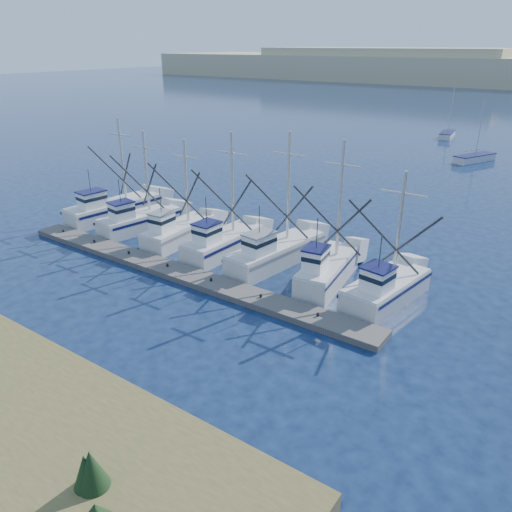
# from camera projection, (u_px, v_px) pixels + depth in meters

# --- Properties ---
(ground) EXTENTS (500.00, 500.00, 0.00)m
(ground) POSITION_uv_depth(u_px,v_px,m) (177.00, 346.00, 26.61)
(ground) COLOR #0B1834
(ground) RESTS_ON ground
(floating_dock) EXTENTS (30.20, 2.14, 0.40)m
(floating_dock) POSITION_uv_depth(u_px,v_px,m) (178.00, 272.00, 34.62)
(floating_dock) COLOR #595550
(floating_dock) RESTS_ON ground
(trawler_fleet) EXTENTS (30.15, 9.12, 9.38)m
(trawler_fleet) POSITION_uv_depth(u_px,v_px,m) (217.00, 240.00, 38.21)
(trawler_fleet) COLOR silver
(trawler_fleet) RESTS_ON ground
(sailboat_near) EXTENTS (4.42, 6.81, 8.10)m
(sailboat_near) POSITION_uv_depth(u_px,v_px,m) (474.00, 158.00, 67.69)
(sailboat_near) COLOR silver
(sailboat_near) RESTS_ON ground
(sailboat_far) EXTENTS (2.60, 6.18, 8.10)m
(sailboat_far) POSITION_uv_depth(u_px,v_px,m) (447.00, 135.00, 84.92)
(sailboat_far) COLOR silver
(sailboat_far) RESTS_ON ground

